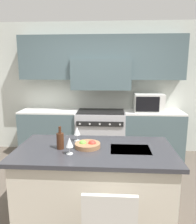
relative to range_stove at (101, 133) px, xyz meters
The scene contains 10 objects.
ground_plane 1.78m from the range_stove, 90.00° to the right, with size 10.00×10.00×0.00m, color brown.
back_cabinetry 1.15m from the range_stove, 90.00° to the left, with size 10.00×0.46×2.70m.
back_counter 0.02m from the range_stove, 90.00° to the left, with size 3.25×0.62×0.93m.
range_stove is the anchor object (origin of this frame).
microwave 1.14m from the range_stove, ahead, with size 0.56×0.41×0.35m.
kitchen_island 1.96m from the range_stove, 89.04° to the right, with size 1.77×0.95×0.89m.
wine_bottle 2.09m from the range_stove, 99.99° to the right, with size 0.08×0.08×0.26m.
wine_glass_near 2.22m from the range_stove, 95.82° to the right, with size 0.08×0.08×0.18m.
wine_glass_far 1.82m from the range_stove, 96.83° to the right, with size 0.08×0.08×0.18m.
fruit_bowl 1.98m from the range_stove, 91.47° to the right, with size 0.29×0.29×0.10m.
Camera 1 is at (0.22, -2.57, 1.78)m, focal length 35.00 mm.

